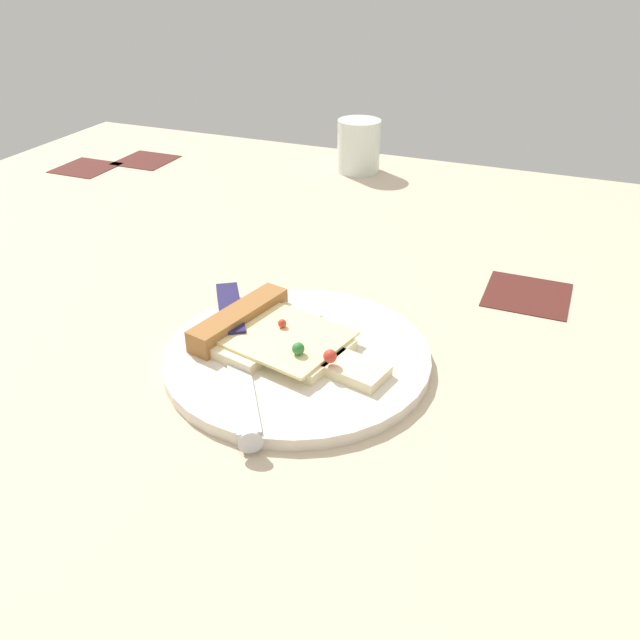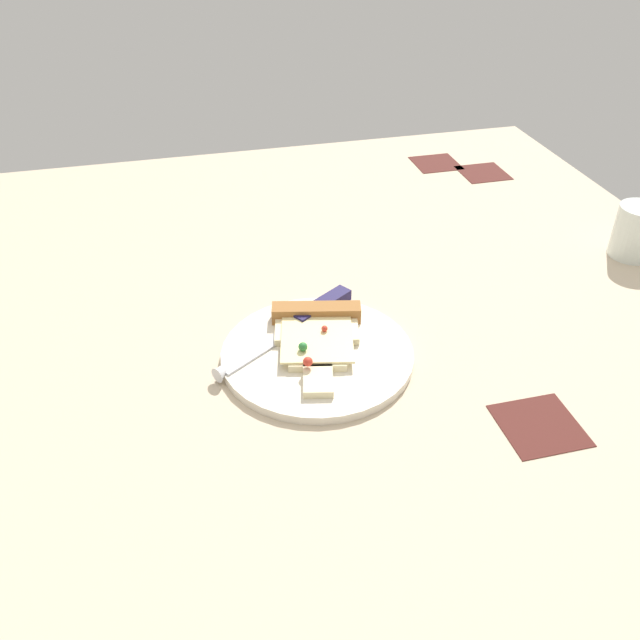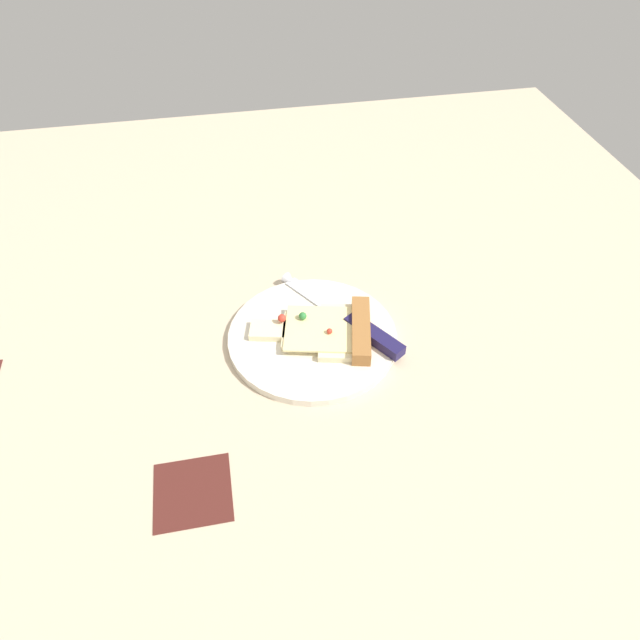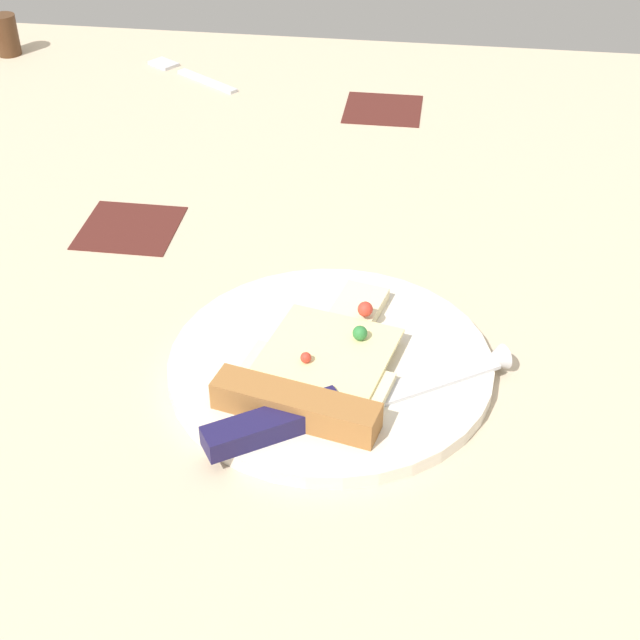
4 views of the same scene
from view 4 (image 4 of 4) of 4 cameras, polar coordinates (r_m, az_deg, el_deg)
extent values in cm
cube|color=#C6B293|center=(70.65, 5.51, -5.04)|extent=(144.48, 144.48, 3.00)
cube|color=#4C1E19|center=(112.27, 3.90, 12.79)|extent=(9.00, 9.00, 0.20)
cube|color=#4C1E19|center=(89.82, -11.66, 5.52)|extent=(9.00, 9.00, 0.20)
cylinder|color=silver|center=(70.42, 0.65, -2.77)|extent=(24.69, 24.69, 1.16)
cube|color=beige|center=(66.87, -0.55, -4.09)|extent=(12.06, 8.31, 1.00)
cube|color=beige|center=(70.84, 1.08, -1.37)|extent=(8.27, 7.07, 1.00)
cube|color=beige|center=(74.61, 2.40, 0.85)|extent=(4.67, 5.87, 1.00)
cube|color=#F2E099|center=(68.59, 0.36, -2.15)|extent=(11.21, 11.81, 0.30)
cube|color=#9E6633|center=(64.39, -1.53, -5.32)|extent=(12.28, 5.22, 2.20)
sphere|color=red|center=(67.44, -0.88, -2.34)|extent=(0.82, 0.82, 0.82)
sphere|color=red|center=(71.95, 2.81, 0.68)|extent=(1.21, 1.21, 1.21)
sphere|color=#2D7A38|center=(69.54, 2.48, -0.81)|extent=(1.14, 1.14, 1.14)
cube|color=silver|center=(68.17, 6.49, -3.82)|extent=(11.12, 8.27, 0.30)
cone|color=silver|center=(70.93, 10.66, -2.43)|extent=(2.77, 2.77, 2.00)
cube|color=#1E1947|center=(63.56, -2.86, -6.41)|extent=(9.56, 7.34, 1.60)
cylinder|color=#4C2D19|center=(134.11, -18.82, 16.33)|extent=(3.19, 3.19, 5.28)
cube|color=silver|center=(120.16, -7.00, 14.53)|extent=(8.90, 6.69, 0.80)
cube|color=silver|center=(126.35, -9.64, 15.42)|extent=(4.33, 4.03, 0.80)
camera|label=1|loc=(0.86, 39.11, 22.59)|focal=37.26mm
camera|label=2|loc=(1.20, 16.34, 39.88)|focal=37.64mm
camera|label=3|loc=(0.92, -48.73, 37.39)|focal=32.37mm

